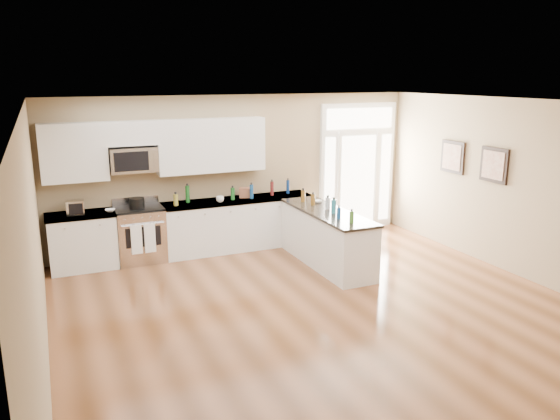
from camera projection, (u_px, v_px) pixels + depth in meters
name	position (u px, v px, depth m)	size (l,w,h in m)	color
ground	(346.00, 328.00, 6.98)	(8.00, 8.00, 0.00)	#5B3419
room_shell	(350.00, 197.00, 6.57)	(8.00, 8.00, 8.00)	#998461
back_cabinet_left	(83.00, 243.00, 9.03)	(1.10, 0.66, 0.94)	silver
back_cabinet_right	(238.00, 225.00, 10.09)	(2.85, 0.66, 0.94)	silver
peninsula_cabinet	(326.00, 240.00, 9.23)	(0.69, 2.32, 0.94)	silver
upper_cabinet_left	(73.00, 153.00, 8.80)	(1.04, 0.33, 0.95)	silver
upper_cabinet_right	(211.00, 145.00, 9.70)	(1.94, 0.33, 0.95)	silver
upper_cabinet_short	(131.00, 133.00, 9.10)	(0.82, 0.33, 0.40)	silver
microwave	(133.00, 160.00, 9.17)	(0.78, 0.41, 0.42)	silver
entry_door	(357.00, 167.00, 11.17)	(1.70, 0.10, 2.60)	white
wall_art_near	(453.00, 157.00, 9.88)	(0.05, 0.58, 0.58)	black
wall_art_far	(494.00, 165.00, 8.99)	(0.05, 0.58, 0.58)	black
kitchen_range	(140.00, 234.00, 9.39)	(0.80, 0.71, 1.08)	silver
stockpot	(137.00, 203.00, 9.20)	(0.25, 0.25, 0.20)	black
toaster_oven	(75.00, 207.00, 8.83)	(0.27, 0.21, 0.23)	silver
cardboard_box	(245.00, 193.00, 10.08)	(0.22, 0.16, 0.18)	brown
bowl_left	(110.00, 210.00, 9.05)	(0.17, 0.17, 0.04)	white
bowl_peninsula	(318.00, 201.00, 9.66)	(0.15, 0.15, 0.05)	white
cup_counter	(220.00, 199.00, 9.71)	(0.14, 0.14, 0.11)	white
counter_bottles	(274.00, 198.00, 9.51)	(2.38, 2.45, 0.30)	#19591E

